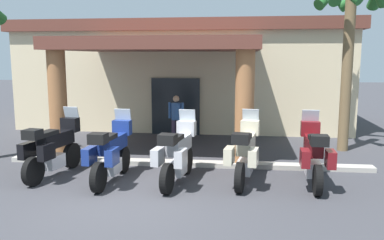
% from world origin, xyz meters
% --- Properties ---
extents(ground_plane, '(80.00, 80.00, 0.00)m').
position_xyz_m(ground_plane, '(0.00, 0.00, 0.00)').
color(ground_plane, '#38383D').
extents(motel_building, '(13.51, 10.80, 4.26)m').
position_xyz_m(motel_building, '(0.06, 9.82, 2.18)').
color(motel_building, beige).
rests_on(motel_building, ground_plane).
extents(motorcycle_black, '(0.86, 2.20, 1.61)m').
position_xyz_m(motorcycle_black, '(-2.13, 1.41, 0.70)').
color(motorcycle_black, black).
rests_on(motorcycle_black, ground_plane).
extents(motorcycle_blue, '(0.73, 2.21, 1.61)m').
position_xyz_m(motorcycle_blue, '(-0.60, 1.14, 0.70)').
color(motorcycle_blue, black).
rests_on(motorcycle_blue, ground_plane).
extents(motorcycle_silver, '(0.82, 2.21, 1.61)m').
position_xyz_m(motorcycle_silver, '(0.93, 1.20, 0.70)').
color(motorcycle_silver, black).
rests_on(motorcycle_silver, ground_plane).
extents(motorcycle_cream, '(0.84, 2.20, 1.61)m').
position_xyz_m(motorcycle_cream, '(2.47, 1.46, 0.70)').
color(motorcycle_cream, black).
rests_on(motorcycle_cream, ground_plane).
extents(motorcycle_maroon, '(0.72, 2.21, 1.61)m').
position_xyz_m(motorcycle_maroon, '(4.00, 1.45, 0.70)').
color(motorcycle_maroon, black).
rests_on(motorcycle_maroon, ground_plane).
extents(pedestrian, '(0.53, 0.32, 1.60)m').
position_xyz_m(pedestrian, '(0.25, 5.55, 0.92)').
color(pedestrian, '#3F334C').
rests_on(pedestrian, ground_plane).
extents(palm_tree_near_portico, '(2.16, 2.22, 5.38)m').
position_xyz_m(palm_tree_near_portico, '(5.55, 5.03, 4.03)').
color(palm_tree_near_portico, brown).
rests_on(palm_tree_near_portico, ground_plane).
extents(curb_strip, '(9.66, 0.36, 0.12)m').
position_xyz_m(curb_strip, '(0.93, 2.74, 0.06)').
color(curb_strip, '#ADA89E').
rests_on(curb_strip, ground_plane).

